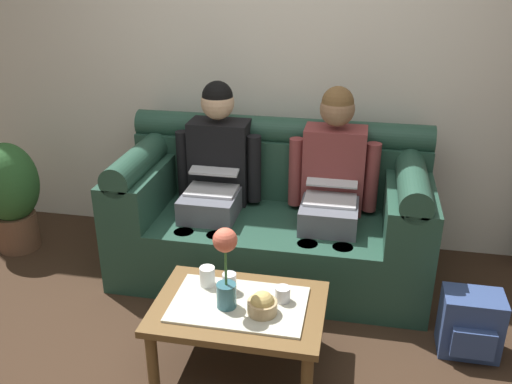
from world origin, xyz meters
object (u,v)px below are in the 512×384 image
at_px(backpack_right, 470,325).
at_px(cup_far_center, 207,276).
at_px(potted_plant, 10,192).
at_px(person_right, 332,181).
at_px(couch, 272,217).
at_px(person_left, 216,172).
at_px(coffee_table, 239,313).
at_px(flower_vase, 226,264).
at_px(snack_bowl, 262,305).
at_px(cup_near_right, 283,294).
at_px(cup_near_left, 229,282).

bearing_deg(backpack_right, cup_far_center, -171.13).
bearing_deg(potted_plant, person_right, 2.09).
relative_size(couch, potted_plant, 2.49).
relative_size(person_left, potted_plant, 1.57).
height_order(coffee_table, flower_vase, flower_vase).
xyz_separation_m(person_left, snack_bowl, (0.50, -1.02, -0.24)).
xyz_separation_m(couch, cup_far_center, (-0.19, -0.84, 0.05)).
distance_m(cup_far_center, backpack_right, 1.39).
bearing_deg(potted_plant, flower_vase, -27.71).
bearing_deg(cup_near_right, cup_near_left, 173.20).
distance_m(cup_near_left, potted_plant, 1.92).
relative_size(coffee_table, cup_far_center, 8.20).
xyz_separation_m(cup_near_left, cup_near_right, (0.28, -0.03, -0.01)).
bearing_deg(coffee_table, potted_plant, 153.90).
relative_size(couch, cup_near_left, 19.56).
bearing_deg(flower_vase, coffee_table, 35.87).
bearing_deg(person_right, flower_vase, -112.71).
relative_size(flower_vase, cup_near_left, 4.25).
relative_size(cup_near_left, cup_far_center, 0.97).
bearing_deg(coffee_table, snack_bowl, -22.97).
distance_m(flower_vase, cup_far_center, 0.28).
bearing_deg(cup_near_right, cup_far_center, 170.95).
bearing_deg(cup_near_left, cup_far_center, 166.04).
height_order(person_right, backpack_right, person_right).
bearing_deg(backpack_right, person_left, 157.56).
bearing_deg(person_left, couch, 0.36).
bearing_deg(cup_near_left, potted_plant, 155.54).
xyz_separation_m(snack_bowl, backpack_right, (1.03, 0.39, -0.25)).
bearing_deg(coffee_table, cup_near_left, 126.17).
bearing_deg(potted_plant, cup_far_center, -25.20).
bearing_deg(snack_bowl, cup_far_center, 150.70).
bearing_deg(potted_plant, snack_bowl, -25.90).
distance_m(person_left, cup_near_left, 0.95).
bearing_deg(person_left, backpack_right, -22.44).
height_order(snack_bowl, cup_near_left, snack_bowl).
xyz_separation_m(coffee_table, cup_near_left, (-0.07, 0.10, 0.11)).
relative_size(snack_bowl, potted_plant, 0.18).
bearing_deg(flower_vase, cup_near_left, 97.80).
height_order(cup_near_left, cup_near_right, cup_near_left).
distance_m(person_right, coffee_table, 1.09).
xyz_separation_m(flower_vase, backpack_right, (1.21, 0.37, -0.44)).
relative_size(person_left, person_right, 1.00).
bearing_deg(coffee_table, person_right, 69.12).
xyz_separation_m(couch, coffee_table, (0.00, -0.97, -0.06)).
height_order(cup_near_right, cup_far_center, cup_far_center).
relative_size(snack_bowl, cup_near_right, 1.88).
bearing_deg(cup_near_right, coffee_table, -163.23).
bearing_deg(cup_near_left, snack_bowl, -37.15).
height_order(coffee_table, cup_far_center, cup_far_center).
distance_m(couch, backpack_right, 1.34).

